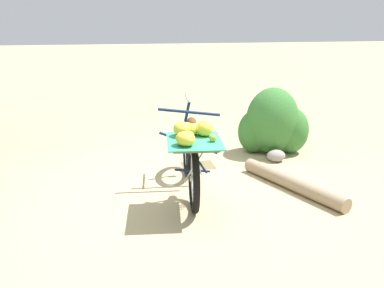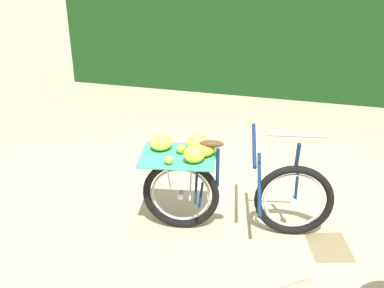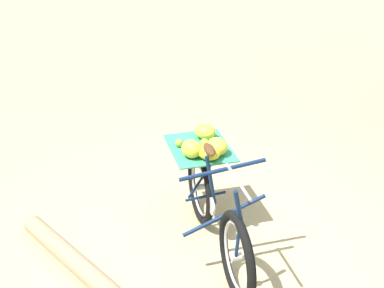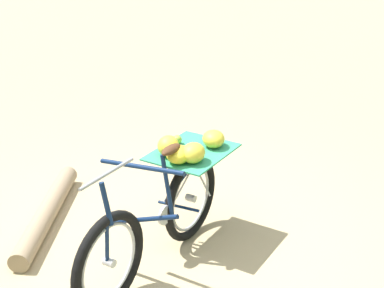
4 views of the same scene
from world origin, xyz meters
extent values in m
plane|color=tan|center=(0.00, 0.00, 0.00)|extent=(60.00, 60.00, 0.00)
torus|color=black|center=(-0.24, -0.56, 0.36)|extent=(0.16, 0.73, 0.73)
torus|color=#B7B7BC|center=(-0.24, -0.56, 0.36)|extent=(0.09, 0.56, 0.57)
cylinder|color=#B7B7BC|center=(-0.24, -0.56, 0.36)|extent=(0.09, 0.07, 0.06)
torus|color=black|center=(-0.12, 0.49, 0.36)|extent=(0.16, 0.73, 0.73)
torus|color=#B7B7BC|center=(-0.12, 0.49, 0.36)|extent=(0.09, 0.56, 0.57)
cylinder|color=#B7B7BC|center=(-0.12, 0.49, 0.36)|extent=(0.09, 0.07, 0.06)
cylinder|color=#0F2347|center=(-0.21, -0.23, 0.53)|extent=(0.70, 0.12, 0.30)
cylinder|color=#0F2347|center=(-0.20, -0.17, 0.92)|extent=(0.71, 0.12, 0.11)
cylinder|color=#0F2347|center=(-0.16, 0.15, 0.64)|extent=(0.12, 0.05, 0.49)
cylinder|color=#0F2347|center=(-0.14, 0.30, 0.38)|extent=(0.38, 0.07, 0.05)
cylinder|color=#0F2347|center=(-0.14, 0.34, 0.59)|extent=(0.32, 0.06, 0.47)
cylinder|color=#0F2347|center=(-0.24, -0.57, 0.52)|extent=(0.05, 0.03, 0.30)
cylinder|color=#0F2347|center=(-0.24, -0.55, 0.81)|extent=(0.10, 0.05, 0.30)
cylinder|color=gray|center=(-0.24, -0.52, 1.02)|extent=(0.09, 0.52, 0.02)
ellipsoid|color=#4C2D19|center=(-0.15, 0.21, 0.91)|extent=(0.12, 0.23, 0.06)
cylinder|color=#B7B7BC|center=(-0.16, 0.11, 0.40)|extent=(0.04, 0.16, 0.16)
cylinder|color=#B7B7BC|center=(-0.13, 0.39, 0.56)|extent=(0.20, 0.04, 0.39)
cylinder|color=#B7B7BC|center=(-0.11, 0.60, 0.56)|extent=(0.24, 0.04, 0.39)
cube|color=brown|center=(-0.12, 0.51, 0.76)|extent=(0.51, 0.65, 0.02)
cube|color=#33936B|center=(-0.12, 0.51, 0.78)|extent=(0.62, 0.74, 0.01)
ellipsoid|color=yellow|center=(-0.13, 0.28, 0.85)|extent=(0.25, 0.27, 0.13)
ellipsoid|color=yellow|center=(-0.26, 0.36, 0.86)|extent=(0.22, 0.24, 0.16)
ellipsoid|color=yellow|center=(-0.03, 0.33, 0.86)|extent=(0.19, 0.22, 0.15)
ellipsoid|color=yellow|center=(0.00, 0.66, 0.85)|extent=(0.25, 0.27, 0.14)
sphere|color=#8CAD38|center=(-0.08, 0.48, 0.83)|extent=(0.09, 0.09, 0.09)
sphere|color=#8CAD38|center=(-0.29, 0.59, 0.82)|extent=(0.08, 0.08, 0.08)
cube|color=olive|center=(-0.46, -0.87, 0.00)|extent=(0.44, 0.36, 0.01)
camera|label=1|loc=(0.67, 4.33, 1.94)|focal=38.29mm
camera|label=2|loc=(-3.86, 0.44, 2.65)|focal=43.26mm
camera|label=3|loc=(-1.70, -3.31, 2.93)|focal=47.69mm
camera|label=4|loc=(1.61, -3.21, 2.63)|focal=52.87mm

